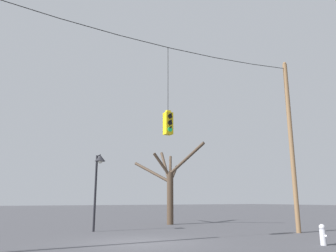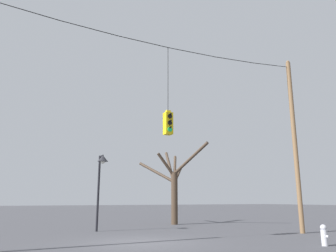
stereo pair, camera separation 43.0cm
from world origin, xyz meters
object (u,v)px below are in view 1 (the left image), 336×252
street_lamp (99,169)px  traffic_light_over_intersection (168,123)px  bare_tree (169,183)px  fire_hydrant (323,235)px  utility_pole_right (291,143)px

street_lamp → traffic_light_over_intersection: bearing=-75.3°
traffic_light_over_intersection → bare_tree: bearing=60.7°
bare_tree → fire_hydrant: 12.46m
traffic_light_over_intersection → fire_hydrant: (4.52, -3.70, -4.52)m
utility_pole_right → bare_tree: utility_pole_right is taller
utility_pole_right → traffic_light_over_intersection: size_ratio=2.30×
street_lamp → bare_tree: bearing=27.8°
street_lamp → bare_tree: 6.98m
traffic_light_over_intersection → fire_hydrant: bearing=-39.3°
traffic_light_over_intersection → street_lamp: size_ratio=1.00×
street_lamp → bare_tree: bare_tree is taller
bare_tree → traffic_light_over_intersection: bearing=-119.3°
utility_pole_right → traffic_light_over_intersection: 7.60m
bare_tree → fire_hydrant: bare_tree is taller
traffic_light_over_intersection → fire_hydrant: size_ratio=5.39×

